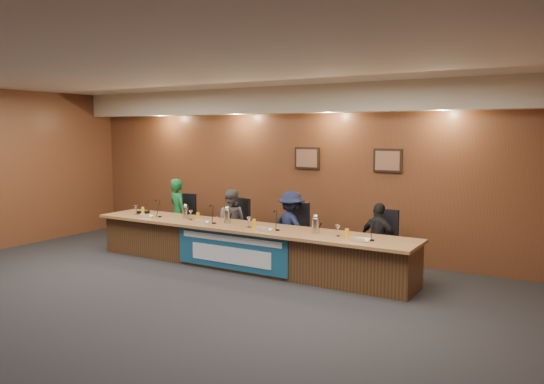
{
  "coord_description": "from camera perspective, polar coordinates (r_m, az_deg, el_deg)",
  "views": [
    {
      "loc": [
        5.08,
        -5.09,
        2.37
      ],
      "look_at": [
        0.42,
        2.62,
        1.33
      ],
      "focal_mm": 35.0,
      "sensor_mm": 36.0,
      "label": 1
    }
  ],
  "objects": [
    {
      "name": "floor",
      "position": [
        7.58,
        -13.4,
        -11.84
      ],
      "size": [
        10.0,
        10.0,
        0.0
      ],
      "primitive_type": "plane",
      "color": "black",
      "rests_on": "ground"
    },
    {
      "name": "ceiling",
      "position": [
        7.24,
        -14.09,
        12.96
      ],
      "size": [
        10.0,
        8.0,
        0.04
      ],
      "primitive_type": "cube",
      "color": "silver",
      "rests_on": "wall_back"
    },
    {
      "name": "wall_back",
      "position": [
        10.44,
        1.92,
        2.35
      ],
      "size": [
        10.0,
        0.04,
        3.2
      ],
      "primitive_type": "cube",
      "color": "brown",
      "rests_on": "floor"
    },
    {
      "name": "soffit",
      "position": [
        10.21,
        1.25,
        9.84
      ],
      "size": [
        10.0,
        0.5,
        0.5
      ],
      "primitive_type": "cube",
      "color": "beige",
      "rests_on": "wall_back"
    },
    {
      "name": "dais_body",
      "position": [
        9.28,
        -2.97,
        -6.01
      ],
      "size": [
        6.0,
        0.8,
        0.7
      ],
      "primitive_type": "cube",
      "color": "#4A2F19",
      "rests_on": "floor"
    },
    {
      "name": "dais_top",
      "position": [
        9.16,
        -3.16,
        -3.77
      ],
      "size": [
        6.1,
        0.95,
        0.05
      ],
      "primitive_type": "cube",
      "color": "olive",
      "rests_on": "dais_body"
    },
    {
      "name": "banner",
      "position": [
        8.94,
        -4.47,
        -6.31
      ],
      "size": [
        2.2,
        0.02,
        0.65
      ],
      "primitive_type": "cube",
      "color": "navy",
      "rests_on": "dais_body"
    },
    {
      "name": "banner_text_upper",
      "position": [
        8.88,
        -4.53,
        -5.06
      ],
      "size": [
        2.0,
        0.01,
        0.1
      ],
      "primitive_type": "cube",
      "color": "silver",
      "rests_on": "banner"
    },
    {
      "name": "banner_text_lower",
      "position": [
        8.95,
        -4.51,
        -6.82
      ],
      "size": [
        1.6,
        0.01,
        0.28
      ],
      "primitive_type": "cube",
      "color": "silver",
      "rests_on": "banner"
    },
    {
      "name": "wall_photo_left",
      "position": [
        10.21,
        3.81,
        3.65
      ],
      "size": [
        0.52,
        0.04,
        0.42
      ],
      "primitive_type": "cube",
      "color": "black",
      "rests_on": "wall_back"
    },
    {
      "name": "wall_photo_right",
      "position": [
        9.59,
        12.35,
        3.32
      ],
      "size": [
        0.52,
        0.04,
        0.42
      ],
      "primitive_type": "cube",
      "color": "black",
      "rests_on": "wall_back"
    },
    {
      "name": "panelist_a",
      "position": [
        10.95,
        -10.05,
        -2.25
      ],
      "size": [
        0.61,
        0.51,
        1.41
      ],
      "primitive_type": "imported",
      "rotation": [
        0.0,
        0.0,
        2.74
      ],
      "color": "#105526",
      "rests_on": "floor"
    },
    {
      "name": "panelist_b",
      "position": [
        10.16,
        -4.47,
        -3.27
      ],
      "size": [
        0.73,
        0.64,
        1.27
      ],
      "primitive_type": "imported",
      "rotation": [
        0.0,
        0.0,
        3.44
      ],
      "color": "#545359",
      "rests_on": "floor"
    },
    {
      "name": "panelist_c",
      "position": [
        9.46,
        2.05,
        -3.87
      ],
      "size": [
        0.96,
        0.73,
        1.31
      ],
      "primitive_type": "imported",
      "rotation": [
        0.0,
        0.0,
        2.82
      ],
      "color": "#111834",
      "rests_on": "floor"
    },
    {
      "name": "panelist_d",
      "position": [
        8.81,
        11.42,
        -5.08
      ],
      "size": [
        0.76,
        0.45,
        1.22
      ],
      "primitive_type": "imported",
      "rotation": [
        0.0,
        0.0,
        2.91
      ],
      "color": "black",
      "rests_on": "floor"
    },
    {
      "name": "office_chair_a",
      "position": [
        11.06,
        -9.69,
        -3.34
      ],
      "size": [
        0.55,
        0.55,
        0.08
      ],
      "primitive_type": "cube",
      "rotation": [
        0.0,
        0.0,
        0.15
      ],
      "color": "black",
      "rests_on": "floor"
    },
    {
      "name": "office_chair_b",
      "position": [
        10.27,
        -4.14,
        -4.04
      ],
      "size": [
        0.6,
        0.6,
        0.08
      ],
      "primitive_type": "cube",
      "rotation": [
        0.0,
        0.0,
        -0.29
      ],
      "color": "black",
      "rests_on": "floor"
    },
    {
      "name": "office_chair_c",
      "position": [
        9.58,
        2.34,
        -4.8
      ],
      "size": [
        0.52,
        0.52,
        0.08
      ],
      "primitive_type": "cube",
      "rotation": [
        0.0,
        0.0,
        0.08
      ],
      "color": "black",
      "rests_on": "floor"
    },
    {
      "name": "office_chair_d",
      "position": [
        8.93,
        11.62,
        -5.78
      ],
      "size": [
        0.5,
        0.5,
        0.08
      ],
      "primitive_type": "cube",
      "rotation": [
        0.0,
        0.0,
        -0.04
      ],
      "color": "black",
      "rests_on": "floor"
    },
    {
      "name": "nameplate_a",
      "position": [
        10.23,
        -13.47,
        -2.45
      ],
      "size": [
        0.24,
        0.08,
        0.1
      ],
      "primitive_type": "cube",
      "rotation": [
        0.31,
        0.0,
        0.0
      ],
      "color": "white",
      "rests_on": "dais_top"
    },
    {
      "name": "microphone_a",
      "position": [
        10.24,
        -11.97,
        -2.61
      ],
      "size": [
        0.07,
        0.07,
        0.02
      ],
      "primitive_type": "cylinder",
      "color": "black",
      "rests_on": "dais_top"
    },
    {
      "name": "juice_glass_a",
      "position": [
        10.61,
        -13.72,
        -1.98
      ],
      "size": [
        0.06,
        0.06,
        0.15
      ],
      "primitive_type": "cylinder",
      "color": "#F0AF14",
      "rests_on": "dais_top"
    },
    {
      "name": "water_glass_a",
      "position": [
        10.66,
        -14.39,
        -1.88
      ],
      "size": [
        0.08,
        0.08,
        0.18
      ],
      "primitive_type": "cylinder",
      "color": "silver",
      "rests_on": "dais_top"
    },
    {
      "name": "nameplate_b",
      "position": [
        9.38,
        -7.69,
        -3.14
      ],
      "size": [
        0.24,
        0.08,
        0.1
      ],
      "primitive_type": "cube",
      "rotation": [
        0.31,
        0.0,
        0.0
      ],
      "color": "white",
      "rests_on": "dais_top"
    },
    {
      "name": "microphone_b",
      "position": [
        9.38,
        -6.24,
        -3.34
      ],
      "size": [
        0.07,
        0.07,
        0.02
      ],
      "primitive_type": "cylinder",
      "color": "black",
      "rests_on": "dais_top"
    },
    {
      "name": "juice_glass_b",
      "position": [
        9.71,
        -7.96,
        -2.64
      ],
      "size": [
        0.06,
        0.06,
        0.15
      ],
      "primitive_type": "cylinder",
      "color": "#F0AF14",
      "rests_on": "dais_top"
    },
    {
      "name": "water_glass_b",
      "position": [
        9.81,
        -8.72,
        -2.47
      ],
      "size": [
        0.08,
        0.08,
        0.18
      ],
      "primitive_type": "cylinder",
      "color": "silver",
      "rests_on": "dais_top"
    },
    {
      "name": "nameplate_c",
      "position": [
        8.61,
        -0.97,
        -3.96
      ],
      "size": [
        0.24,
        0.08,
        0.1
      ],
      "primitive_type": "cube",
      "rotation": [
        0.31,
        0.0,
        0.0
      ],
      "color": "white",
      "rests_on": "dais_top"
    },
    {
      "name": "microphone_c",
      "position": [
        8.69,
        0.59,
        -4.1
      ],
      "size": [
        0.07,
        0.07,
        0.02
      ],
      "primitive_type": "cylinder",
      "color": "black",
      "rests_on": "dais_top"
    },
    {
      "name": "juice_glass_c",
      "position": [
        8.92,
        -1.95,
        -3.4
      ],
      "size": [
        0.06,
        0.06,
        0.15
      ],
      "primitive_type": "cylinder",
      "color": "#F0AF14",
      "rests_on": "dais_top"
    },
    {
      "name": "water_glass_c",
      "position": [
        8.97,
        -2.49,
        -3.25
      ],
      "size": [
        0.08,
        0.08,
        0.18
      ],
      "primitive_type": "cylinder",
      "color": "silver",
      "rests_on": "dais_top"
    },
    {
      "name": "nameplate_d",
      "position": [
        7.88,
        9.16,
        -5.04
      ],
      "size": [
        0.24,
        0.08,
        0.1
      ],
      "primitive_type": "cube",
      "rotation": [
        0.31,
        0.0,
        0.0
      ],
      "color": "white",
      "rests_on": "dais_top"
    },
    {
      "name": "microphone_d",
      "position": [
        8.02,
        10.7,
        -5.12
      ],
      "size": [
        0.07,
        0.07,
        0.02
      ],
      "primitive_type": "cylinder",
      "color": "black",
      "rests_on": "dais_top"
    },
    {
      "name": "juice_glass_d",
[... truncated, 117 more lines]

